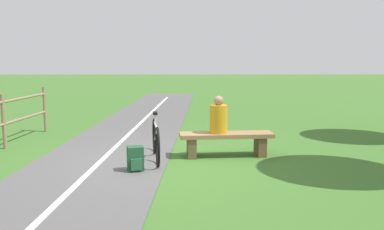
# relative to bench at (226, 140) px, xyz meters

# --- Properties ---
(ground_plane) EXTENTS (80.00, 80.00, 0.00)m
(ground_plane) POSITION_rel_bench_xyz_m (1.28, 0.35, -0.32)
(ground_plane) COLOR #3D6B28
(bench) EXTENTS (1.84, 0.61, 0.46)m
(bench) POSITION_rel_bench_xyz_m (0.00, 0.00, 0.00)
(bench) COLOR #937047
(bench) RESTS_ON ground_plane
(person_seated) EXTENTS (0.37, 0.37, 0.73)m
(person_seated) POSITION_rel_bench_xyz_m (0.16, 0.01, 0.45)
(person_seated) COLOR orange
(person_seated) RESTS_ON bench
(bicycle) EXTENTS (0.29, 1.70, 0.89)m
(bicycle) POSITION_rel_bench_xyz_m (1.35, 0.24, 0.05)
(bicycle) COLOR black
(bicycle) RESTS_ON ground_plane
(backpack) EXTENTS (0.31, 0.31, 0.43)m
(backpack) POSITION_rel_bench_xyz_m (1.63, 1.04, -0.11)
(backpack) COLOR #1E4C2D
(backpack) RESTS_ON ground_plane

